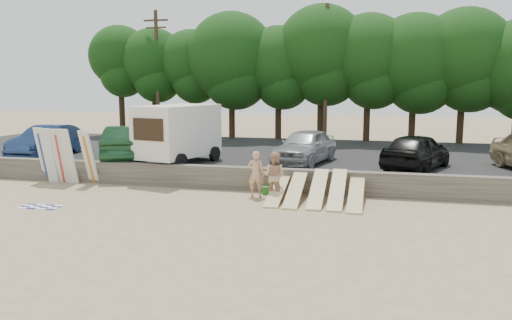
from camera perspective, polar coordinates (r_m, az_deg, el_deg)
The scene contains 25 objects.
ground at distance 18.75m, azimuth -3.41°, elevation -5.29°, with size 120.00×120.00×0.00m, color tan.
seawall at distance 21.46m, azimuth -1.08°, elevation -2.14°, with size 44.00×0.50×1.00m, color #6B6356.
parking_lot at distance 28.71m, azimuth 2.73°, elevation 0.26°, with size 44.00×14.50×0.70m, color #282828.
treeline at distance 35.10m, azimuth 8.17°, elevation 11.38°, with size 32.95×6.70×9.27m.
utility_poles at distance 33.58m, azimuth 8.01°, elevation 10.08°, with size 25.80×0.26×9.00m.
box_trailer at distance 24.46m, azimuth -8.90°, elevation 3.29°, with size 3.32×4.83×2.83m.
car_0 at distance 29.09m, azimuth -22.72°, elevation 2.05°, with size 1.74×5.00×1.65m, color navy.
car_1 at distance 26.07m, azimuth -14.42°, elevation 1.90°, with size 1.87×5.37×1.77m, color #13341B.
car_2 at distance 24.36m, azimuth 5.62°, elevation 1.57°, with size 1.98×4.93×1.68m, color gray.
car_3 at distance 23.62m, azimuth 17.87°, elevation 0.96°, with size 1.96×4.87×1.66m, color black.
surfboard_upright_0 at distance 25.24m, azimuth -23.16°, elevation 0.57°, with size 0.50×0.06×2.60m, color silver.
surfboard_upright_1 at distance 24.77m, azimuth -22.56°, elevation 0.47°, with size 0.50×0.06×2.60m, color silver.
surfboard_upright_2 at distance 24.48m, azimuth -21.51°, elevation 0.42°, with size 0.50×0.06×2.60m, color silver.
surfboard_upright_3 at distance 24.18m, azimuth -20.62°, elevation 0.38°, with size 0.50×0.06×2.60m, color silver.
surfboard_upright_4 at distance 23.73m, azimuth -18.57°, elevation 0.28°, with size 0.50×0.06×2.60m, color silver.
surfboard_low_0 at distance 19.66m, azimuth 2.52°, elevation -3.43°, with size 0.56×3.00×0.07m, color #D3BB85.
surfboard_low_1 at distance 19.45m, azimuth 4.54°, elevation -3.36°, with size 0.56×3.00×0.07m, color #D3BB85.
surfboard_low_2 at distance 19.37m, azimuth 7.09°, elevation -3.26°, with size 0.56×3.00×0.07m, color #D3BB85.
surfboard_low_3 at distance 19.27m, azimuth 9.28°, elevation -3.31°, with size 0.56×3.00×0.07m, color #D3BB85.
surfboard_low_4 at distance 19.17m, azimuth 11.35°, elevation -3.86°, with size 0.56×3.00×0.07m, color #D3BB85.
beachgoer_a at distance 20.01m, azimuth -0.00°, elevation -1.63°, with size 0.69×0.45×1.89m, color tan.
beachgoer_b at distance 19.64m, azimuth 2.07°, elevation -1.81°, with size 0.93×0.72×1.91m, color tan.
cooler at distance 20.72m, azimuth 1.25°, elevation -3.49°, with size 0.38×0.30×0.32m, color #25882C.
gear_bag at distance 20.42m, azimuth 4.79°, elevation -3.84°, with size 0.30×0.25×0.22m, color orange.
beach_towel at distance 20.25m, azimuth -23.39°, elevation -4.93°, with size 1.50×1.50×0.00m, color white.
Camera 1 is at (5.37, -17.40, 4.48)m, focal length 35.00 mm.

